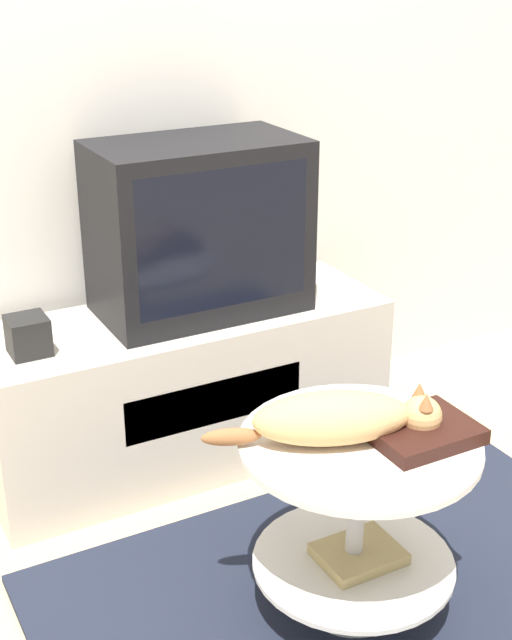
{
  "coord_description": "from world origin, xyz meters",
  "views": [
    {
      "loc": [
        -1.12,
        -1.41,
        1.6
      ],
      "look_at": [
        -0.07,
        0.55,
        0.65
      ],
      "focal_mm": 50.0,
      "sensor_mm": 36.0,
      "label": 1
    }
  ],
  "objects_px": {
    "tv": "(199,228)",
    "speaker": "(28,336)",
    "dvd_box": "(421,431)",
    "cat": "(340,418)"
  },
  "relations": [
    {
      "from": "cat",
      "to": "tv",
      "type": "bearing_deg",
      "value": 107.74
    },
    {
      "from": "tv",
      "to": "dvd_box",
      "type": "distance_m",
      "value": 1.01
    },
    {
      "from": "tv",
      "to": "speaker",
      "type": "height_order",
      "value": "tv"
    },
    {
      "from": "dvd_box",
      "to": "tv",
      "type": "bearing_deg",
      "value": 97.36
    },
    {
      "from": "tv",
      "to": "speaker",
      "type": "distance_m",
      "value": 0.61
    },
    {
      "from": "dvd_box",
      "to": "cat",
      "type": "bearing_deg",
      "value": 154.28
    },
    {
      "from": "speaker",
      "to": "dvd_box",
      "type": "relative_size",
      "value": 0.45
    },
    {
      "from": "speaker",
      "to": "dvd_box",
      "type": "distance_m",
      "value": 1.13
    },
    {
      "from": "tv",
      "to": "dvd_box",
      "type": "bearing_deg",
      "value": -82.64
    },
    {
      "from": "speaker",
      "to": "dvd_box",
      "type": "height_order",
      "value": "speaker"
    }
  ]
}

